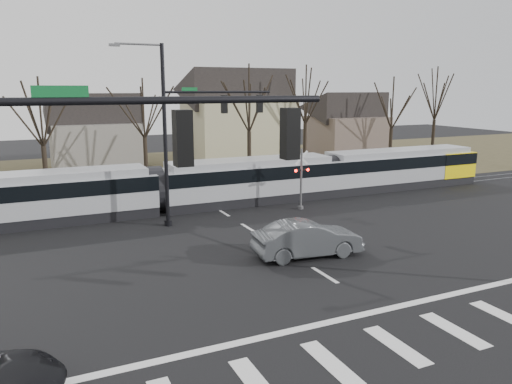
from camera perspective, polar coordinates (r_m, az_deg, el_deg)
name	(u,v)px	position (r m, az deg, el deg)	size (l,w,h in m)	color
ground	(352,292)	(20.24, 10.95, -11.17)	(140.00, 140.00, 0.00)	black
grass_verge	(156,171)	(48.94, -11.36, 2.36)	(140.00, 28.00, 0.01)	#38331E
crosswalk	(426,337)	(17.47, 18.87, -15.45)	(27.00, 2.60, 0.01)	silver
stop_line	(382,310)	(18.94, 14.19, -12.96)	(28.00, 0.35, 0.01)	silver
lane_dashes	(213,206)	(33.85, -4.97, -1.61)	(0.18, 30.00, 0.01)	silver
rail_pair	(214,206)	(33.66, -4.86, -1.64)	(90.00, 1.52, 0.06)	#59595E
tram	(248,179)	(34.47, -0.90, 1.49)	(40.25, 2.99, 3.05)	gray
sedan	(307,239)	(23.74, 5.89, -5.35)	(5.32, 2.31, 1.70)	#44474A
signal_pole_near_left	(75,211)	(9.29, -19.95, -2.11)	(9.28, 0.44, 10.20)	black
signal_pole_far	(192,126)	(28.93, -7.31, 7.49)	(9.28, 0.44, 10.20)	black
rail_crossing_signal	(301,181)	(32.67, 5.18, 1.27)	(1.08, 0.36, 4.00)	#59595B
tree_row	(194,122)	(43.15, -7.13, 7.95)	(59.20, 7.20, 10.00)	black
house_b	(94,128)	(51.53, -18.05, 6.92)	(8.64, 7.56, 7.65)	slate
house_c	(238,114)	(52.11, -2.09, 8.93)	(10.80, 8.64, 10.10)	tan
house_d	(347,121)	(61.22, 10.36, 7.98)	(8.64, 7.56, 7.65)	brown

